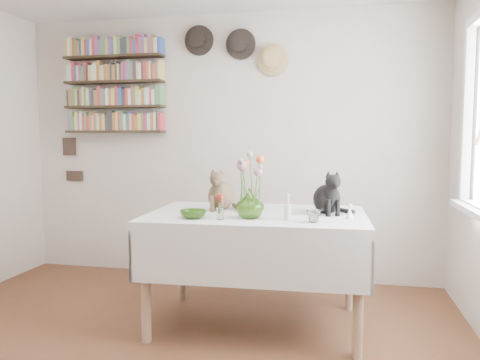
% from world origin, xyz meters
% --- Properties ---
extents(room, '(4.08, 4.58, 2.58)m').
position_xyz_m(room, '(0.00, 0.00, 1.25)').
color(room, brown).
rests_on(room, ground).
extents(dining_table, '(1.54, 1.03, 0.81)m').
position_xyz_m(dining_table, '(0.50, 1.11, 0.61)').
color(dining_table, white).
rests_on(dining_table, room).
extents(tabby_cat, '(0.22, 0.27, 0.32)m').
position_xyz_m(tabby_cat, '(0.21, 1.23, 0.97)').
color(tabby_cat, brown).
rests_on(tabby_cat, dining_table).
extents(black_cat, '(0.29, 0.32, 0.31)m').
position_xyz_m(black_cat, '(0.98, 1.20, 0.96)').
color(black_cat, black).
rests_on(black_cat, dining_table).
extents(flower_vase, '(0.24, 0.24, 0.19)m').
position_xyz_m(flower_vase, '(0.49, 0.89, 0.91)').
color(flower_vase, '#72AA3B').
rests_on(flower_vase, dining_table).
extents(green_bowl, '(0.23, 0.23, 0.05)m').
position_xyz_m(green_bowl, '(0.12, 0.81, 0.84)').
color(green_bowl, '#72AA3B').
rests_on(green_bowl, dining_table).
extents(drinking_glass, '(0.11, 0.11, 0.08)m').
position_xyz_m(drinking_glass, '(0.91, 0.82, 0.85)').
color(drinking_glass, white).
rests_on(drinking_glass, dining_table).
extents(candlestick, '(0.05, 0.05, 0.17)m').
position_xyz_m(candlestick, '(0.74, 0.89, 0.87)').
color(candlestick, white).
rests_on(candlestick, dining_table).
extents(berry_jar, '(0.05, 0.05, 0.20)m').
position_xyz_m(berry_jar, '(0.31, 0.81, 0.90)').
color(berry_jar, white).
rests_on(berry_jar, dining_table).
extents(porcelain_figurine, '(0.05, 0.05, 0.10)m').
position_xyz_m(porcelain_figurine, '(1.13, 1.00, 0.85)').
color(porcelain_figurine, white).
rests_on(porcelain_figurine, dining_table).
extents(flower_bouquet, '(0.17, 0.13, 0.39)m').
position_xyz_m(flower_bouquet, '(0.49, 0.90, 1.15)').
color(flower_bouquet, '#4C7233').
rests_on(flower_bouquet, flower_vase).
extents(bookshelf_unit, '(1.00, 0.16, 0.91)m').
position_xyz_m(bookshelf_unit, '(-1.10, 2.16, 1.84)').
color(bookshelf_unit, '#322416').
rests_on(bookshelf_unit, room).
extents(wall_hats, '(0.98, 0.09, 0.48)m').
position_xyz_m(wall_hats, '(0.12, 2.19, 2.17)').
color(wall_hats, black).
rests_on(wall_hats, room).
extents(wall_art_plaques, '(0.21, 0.02, 0.44)m').
position_xyz_m(wall_art_plaques, '(-1.63, 2.23, 1.12)').
color(wall_art_plaques, '#38281E').
rests_on(wall_art_plaques, room).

